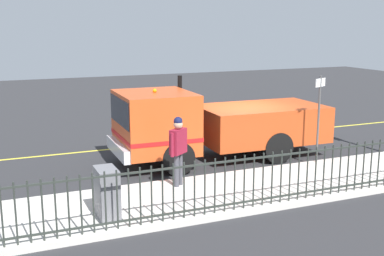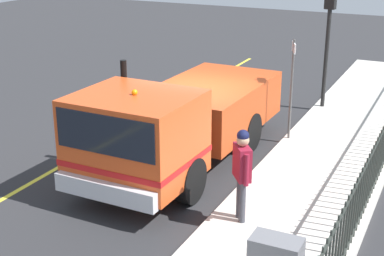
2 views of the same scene
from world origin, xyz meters
name	(u,v)px [view 2 (image 2 of 2)]	position (x,y,z in m)	size (l,w,h in m)	color
ground_plane	(196,149)	(0.00, 0.00, 0.00)	(50.58, 50.58, 0.00)	#2B2B2D
sidewalk_slab	(323,169)	(3.20, 0.00, 0.07)	(2.74, 22.99, 0.14)	beige
lane_marking	(116,135)	(-2.40, 0.00, 0.00)	(0.12, 20.69, 0.01)	yellow
work_truck	(174,120)	(0.11, -1.38, 1.22)	(2.49, 6.78, 2.56)	#D84C1E
worker_standing	(242,166)	(2.41, -3.15, 1.23)	(0.48, 0.54, 1.78)	maroon
iron_fence	(382,150)	(4.44, 0.00, 0.76)	(0.04, 19.58, 1.23)	#2D332D
traffic_light_near	(329,17)	(2.08, 4.55, 2.82)	(0.33, 0.25, 3.76)	black
traffic_cone	(155,116)	(-1.78, 1.04, 0.31)	(0.43, 0.43, 0.62)	orange
street_sign	(292,78)	(1.96, 1.43, 1.72)	(0.23, 0.47, 2.56)	#4C4C4C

